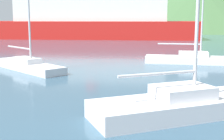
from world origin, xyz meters
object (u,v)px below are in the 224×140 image
Objects in this scene: sailboat_middle at (27,64)px; sailboat_inner at (193,59)px; ferry_distant at (92,20)px; sailboat_outer at (182,102)px.

sailboat_inner is at bearing 60.44° from sailboat_middle.
sailboat_inner is 30.65m from ferry_distant.
sailboat_inner is 0.70× the size of sailboat_outer.
sailboat_middle is 12.38m from sailboat_outer.
ferry_distant reaches higher than sailboat_inner.
sailboat_outer is (-1.23, -12.84, 0.07)m from sailboat_inner.
ferry_distant is (-13.20, 39.74, 2.59)m from sailboat_outer.
sailboat_outer is at bearing -76.30° from ferry_distant.
sailboat_inner is 12.90m from sailboat_outer.
sailboat_middle is at bearing -155.12° from sailboat_inner.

